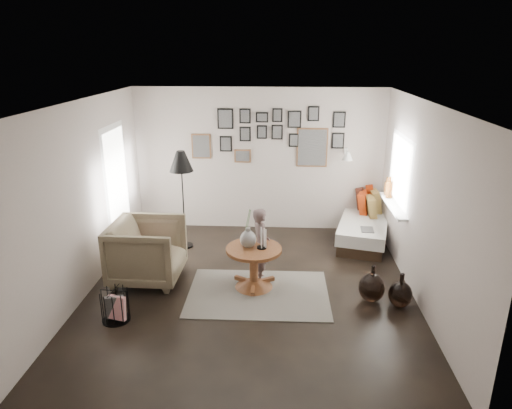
# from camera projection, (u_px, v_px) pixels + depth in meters

# --- Properties ---
(ground) EXTENTS (4.80, 4.80, 0.00)m
(ground) POSITION_uv_depth(u_px,v_px,m) (250.00, 289.00, 6.45)
(ground) COLOR black
(ground) RESTS_ON ground
(wall_back) EXTENTS (4.50, 0.00, 4.50)m
(wall_back) POSITION_uv_depth(u_px,v_px,m) (259.00, 160.00, 8.29)
(wall_back) COLOR #ADA097
(wall_back) RESTS_ON ground
(wall_front) EXTENTS (4.50, 0.00, 4.50)m
(wall_front) POSITION_uv_depth(u_px,v_px,m) (230.00, 295.00, 3.76)
(wall_front) COLOR #ADA097
(wall_front) RESTS_ON ground
(wall_left) EXTENTS (0.00, 4.80, 4.80)m
(wall_left) POSITION_uv_depth(u_px,v_px,m) (84.00, 199.00, 6.14)
(wall_left) COLOR #ADA097
(wall_left) RESTS_ON ground
(wall_right) EXTENTS (0.00, 4.80, 4.80)m
(wall_right) POSITION_uv_depth(u_px,v_px,m) (423.00, 205.00, 5.90)
(wall_right) COLOR #ADA097
(wall_right) RESTS_ON ground
(ceiling) EXTENTS (4.80, 4.80, 0.00)m
(ceiling) POSITION_uv_depth(u_px,v_px,m) (250.00, 102.00, 5.60)
(ceiling) COLOR white
(ceiling) RESTS_ON wall_back
(door_left) EXTENTS (0.00, 2.14, 2.14)m
(door_left) POSITION_uv_depth(u_px,v_px,m) (117.00, 191.00, 7.36)
(door_left) COLOR white
(door_left) RESTS_ON wall_left
(window_right) EXTENTS (0.15, 1.32, 1.30)m
(window_right) POSITION_uv_depth(u_px,v_px,m) (391.00, 200.00, 7.29)
(window_right) COLOR white
(window_right) RESTS_ON wall_right
(gallery_wall) EXTENTS (2.74, 0.03, 1.08)m
(gallery_wall) POSITION_uv_depth(u_px,v_px,m) (275.00, 136.00, 8.12)
(gallery_wall) COLOR brown
(gallery_wall) RESTS_ON wall_back
(wall_sconce) EXTENTS (0.18, 0.36, 0.16)m
(wall_sconce) POSITION_uv_depth(u_px,v_px,m) (348.00, 156.00, 7.90)
(wall_sconce) COLOR white
(wall_sconce) RESTS_ON wall_back
(rug) EXTENTS (1.95, 1.37, 0.01)m
(rug) POSITION_uv_depth(u_px,v_px,m) (258.00, 293.00, 6.33)
(rug) COLOR #B3AD9D
(rug) RESTS_ON ground
(pedestal_table) EXTENTS (0.78, 0.78, 0.61)m
(pedestal_table) POSITION_uv_depth(u_px,v_px,m) (254.00, 269.00, 6.41)
(pedestal_table) COLOR brown
(pedestal_table) RESTS_ON ground
(vase) EXTENTS (0.22, 0.22, 0.56)m
(vase) POSITION_uv_depth(u_px,v_px,m) (248.00, 236.00, 6.27)
(vase) COLOR black
(vase) RESTS_ON pedestal_table
(candles) EXTENTS (0.13, 0.13, 0.29)m
(candles) POSITION_uv_depth(u_px,v_px,m) (262.00, 239.00, 6.25)
(candles) COLOR black
(candles) RESTS_ON pedestal_table
(daybed) EXTENTS (1.19, 1.93, 0.88)m
(daybed) POSITION_uv_depth(u_px,v_px,m) (363.00, 223.00, 8.12)
(daybed) COLOR black
(daybed) RESTS_ON ground
(magazine_on_daybed) EXTENTS (0.22, 0.28, 0.01)m
(magazine_on_daybed) POSITION_uv_depth(u_px,v_px,m) (367.00, 230.00, 7.47)
(magazine_on_daybed) COLOR black
(magazine_on_daybed) RESTS_ON daybed
(armchair) EXTENTS (1.01, 0.98, 0.91)m
(armchair) POSITION_uv_depth(u_px,v_px,m) (147.00, 251.00, 6.58)
(armchair) COLOR #6C6149
(armchair) RESTS_ON ground
(armchair_cushion) EXTENTS (0.43, 0.44, 0.19)m
(armchair_cushion) POSITION_uv_depth(u_px,v_px,m) (150.00, 248.00, 6.62)
(armchair_cushion) COLOR white
(armchair_cushion) RESTS_ON armchair
(floor_lamp) EXTENTS (0.39, 0.39, 1.67)m
(floor_lamp) POSITION_uv_depth(u_px,v_px,m) (181.00, 165.00, 7.38)
(floor_lamp) COLOR black
(floor_lamp) RESTS_ON ground
(magazine_basket) EXTENTS (0.36, 0.36, 0.41)m
(magazine_basket) POSITION_uv_depth(u_px,v_px,m) (115.00, 306.00, 5.66)
(magazine_basket) COLOR black
(magazine_basket) RESTS_ON ground
(demijohn_large) EXTENTS (0.35, 0.35, 0.53)m
(demijohn_large) POSITION_uv_depth(u_px,v_px,m) (372.00, 287.00, 6.09)
(demijohn_large) COLOR black
(demijohn_large) RESTS_ON ground
(demijohn_small) EXTENTS (0.31, 0.31, 0.48)m
(demijohn_small) POSITION_uv_depth(u_px,v_px,m) (400.00, 294.00, 5.96)
(demijohn_small) COLOR black
(demijohn_small) RESTS_ON ground
(child) EXTENTS (0.38, 0.47, 1.11)m
(child) POSITION_uv_depth(u_px,v_px,m) (261.00, 245.00, 6.54)
(child) COLOR brown
(child) RESTS_ON ground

